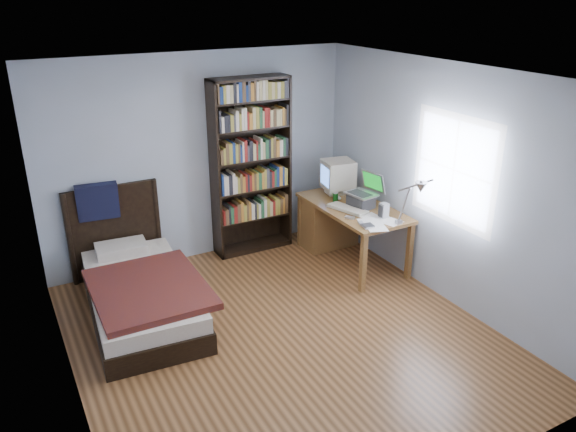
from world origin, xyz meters
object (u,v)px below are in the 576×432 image
Objects in this scene: desk at (334,219)px; speaker at (384,210)px; laptop at (362,198)px; crt_monitor at (337,175)px; bed at (139,288)px; bookshelf at (251,167)px; keyboard at (348,209)px; desk_lamp at (418,191)px; soda_can at (335,197)px.

desk is 8.56× the size of speaker.
desk is 3.52× the size of laptop.
crt_monitor is 0.95m from speaker.
desk is 2.62m from bed.
bookshelf reaches higher than speaker.
keyboard is at bearing -4.56° from bed.
speaker reaches higher than desk.
bookshelf is at bearing 109.74° from keyboard.
desk_lamp is (-0.07, -1.56, 0.29)m from crt_monitor.
desk is 3.38× the size of crt_monitor.
keyboard is (-0.21, -0.01, -0.10)m from laptop.
soda_can is at bearing 67.02° from keyboard.
bed is at bearing 155.20° from desk_lamp.
desk_lamp is at bearing -24.80° from bed.
bed is at bearing 163.87° from speaker.
laptop is (0.00, -0.55, -0.13)m from crt_monitor.
bookshelf is at bearing 134.67° from laptop.
desk is 3.04× the size of keyboard.
laptop is 0.39m from speaker.
desk is at bearing 59.15° from soda_can.
desk is 0.65m from laptop.
laptop is 0.86× the size of keyboard.
crt_monitor is at bearing -24.23° from bookshelf.
soda_can is at bearing -120.85° from desk.
laptop is (0.07, -0.48, 0.43)m from desk.
laptop is at bearing -89.78° from crt_monitor.
laptop is 0.20× the size of bed.
keyboard is at bearing -105.66° from desk.
crt_monitor and bed have the same top height.
bookshelf is at bearing 121.87° from speaker.
soda_can is at bearing 102.40° from speaker.
crt_monitor is 0.90× the size of keyboard.
crt_monitor is 0.64m from keyboard.
keyboard is at bearing -177.89° from laptop.
bookshelf is 1.04× the size of bed.
bookshelf is at bearing 114.32° from desk_lamp.
crt_monitor is (0.07, 0.07, 0.56)m from desk.
soda_can is (-0.18, -0.25, -0.19)m from crt_monitor.
laptop is at bearing 85.81° from desk_lamp.
desk_lamp is 3.04m from bed.
desk_lamp is at bearing -65.68° from bookshelf.
bed reaches higher than laptop.
crt_monitor is 2.53× the size of speaker.
speaker reaches higher than soda_can.
desk_lamp reaches higher than keyboard.
crt_monitor is at bearing 54.43° from soda_can.
soda_can reaches higher than desk.
laptop is 2.74m from bed.
bed is (-2.49, -0.11, -0.53)m from soda_can.
keyboard is (-0.21, -0.56, -0.23)m from crt_monitor.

